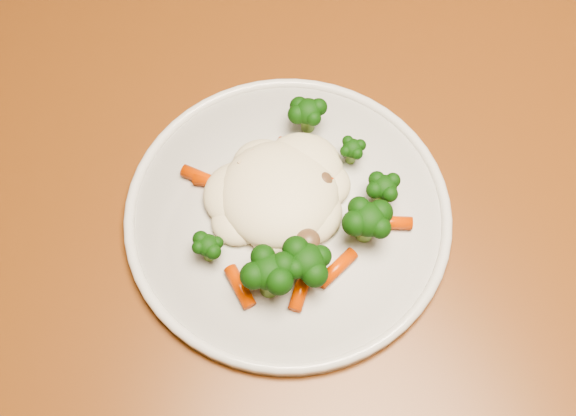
% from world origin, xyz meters
% --- Properties ---
extents(dining_table, '(1.36, 0.95, 0.75)m').
position_xyz_m(dining_table, '(-0.25, 0.08, 0.66)').
color(dining_table, brown).
rests_on(dining_table, ground).
extents(plate, '(0.30, 0.30, 0.01)m').
position_xyz_m(plate, '(-0.20, 0.01, 0.76)').
color(plate, silver).
rests_on(plate, dining_table).
extents(meal, '(0.19, 0.18, 0.05)m').
position_xyz_m(meal, '(-0.20, 0.01, 0.78)').
color(meal, '#FCF0C9').
rests_on(meal, plate).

